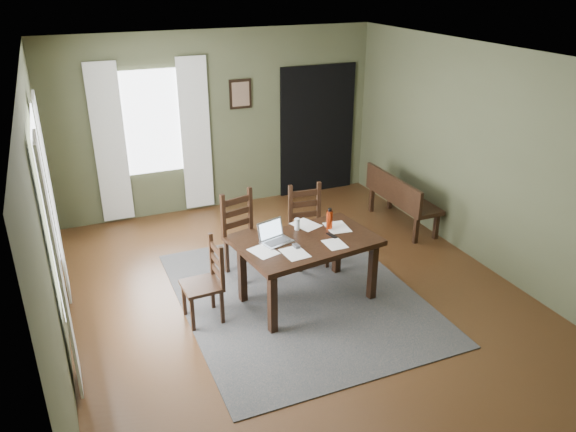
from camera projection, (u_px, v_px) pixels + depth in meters
name	position (u px, v px, depth m)	size (l,w,h in m)	color
ground	(298.00, 297.00, 6.52)	(5.00, 6.00, 0.01)	#492C16
room_shell	(299.00, 147.00, 5.78)	(5.02, 6.02, 2.71)	#4A4F33
rug	(298.00, 296.00, 6.51)	(2.60, 3.20, 0.01)	#3E3E3E
dining_table	(308.00, 248.00, 6.19)	(1.60, 1.09, 0.75)	black
chair_end	(206.00, 282.00, 5.93)	(0.42, 0.41, 0.91)	black
chair_back_left	(244.00, 236.00, 6.82)	(0.55, 0.55, 1.04)	black
chair_back_right	(308.00, 227.00, 7.09)	(0.48, 0.49, 1.01)	black
bench	(400.00, 196.00, 8.12)	(0.44, 1.38, 0.78)	black
laptop	(274.00, 236.00, 6.11)	(0.38, 0.34, 0.22)	#B7B7BC
computer_mouse	(296.00, 246.00, 5.99)	(0.05, 0.09, 0.03)	#3F3F42
tv_remote	(332.00, 235.00, 6.24)	(0.04, 0.16, 0.02)	black
drinking_glass	(297.00, 224.00, 6.37)	(0.06, 0.06, 0.14)	silver
water_bottle	(330.00, 219.00, 6.38)	(0.08, 0.08, 0.25)	#B02F0D
paper_a	(263.00, 251.00, 5.90)	(0.23, 0.30, 0.00)	white
paper_b	(335.00, 244.00, 6.06)	(0.21, 0.27, 0.00)	white
paper_c	(306.00, 225.00, 6.51)	(0.24, 0.31, 0.00)	white
paper_d	(337.00, 227.00, 6.45)	(0.24, 0.32, 0.00)	white
paper_e	(295.00, 253.00, 5.87)	(0.24, 0.31, 0.00)	white
window_left	(48.00, 208.00, 5.21)	(0.01, 1.30, 1.70)	white
window_back	(152.00, 122.00, 8.06)	(1.00, 0.01, 1.50)	white
curtain_left_near	(60.00, 271.00, 4.64)	(0.03, 0.48, 2.30)	silver
curtain_left_far	(53.00, 201.00, 6.01)	(0.03, 0.48, 2.30)	silver
curtain_back_left	(110.00, 145.00, 7.92)	(0.44, 0.03, 2.30)	silver
curtain_back_right	(196.00, 135.00, 8.36)	(0.44, 0.03, 2.30)	silver
framed_picture	(240.00, 94.00, 8.42)	(0.34, 0.03, 0.44)	black
doorway_back	(317.00, 130.00, 9.17)	(1.30, 0.03, 2.10)	black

